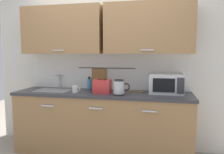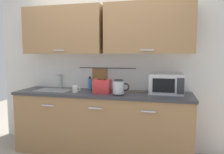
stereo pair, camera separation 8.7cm
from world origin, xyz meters
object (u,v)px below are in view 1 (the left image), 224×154
Objects in this scene: dish_soap_bottle at (89,84)px; electric_kettle at (119,87)px; mug_near_sink at (96,87)px; microwave at (166,84)px; mug_by_kettle at (75,89)px; wooden_spoon at (138,91)px; toaster at (102,86)px.

electric_kettle is at bearing -35.05° from dish_soap_bottle.
mug_near_sink is (0.12, -0.06, -0.04)m from dish_soap_bottle.
mug_near_sink is (-1.03, 0.06, -0.09)m from microwave.
mug_by_kettle is 0.44× the size of wooden_spoon.
microwave reaches higher than toaster.
mug_by_kettle reaches higher than wooden_spoon.
dish_soap_bottle is at bearing 173.93° from microwave.
wooden_spoon is at bearing -7.22° from dish_soap_bottle.
dish_soap_bottle reaches higher than mug_by_kettle.
microwave is 2.03× the size of electric_kettle.
dish_soap_bottle is 0.36m from mug_by_kettle.
wooden_spoon is (0.86, 0.25, -0.04)m from mug_by_kettle.
toaster is at bearing 159.27° from electric_kettle.
electric_kettle reaches higher than mug_near_sink.
dish_soap_bottle reaches higher than mug_near_sink.
mug_by_kettle is at bearing -128.05° from mug_near_sink.
toaster is at bearing 9.49° from mug_by_kettle.
mug_by_kettle is at bearing 176.77° from electric_kettle.
electric_kettle is at bearing -37.28° from mug_near_sink.
electric_kettle reaches higher than toaster.
mug_by_kettle is (-0.64, 0.04, -0.05)m from electric_kettle.
toaster is 2.13× the size of mug_by_kettle.
wooden_spoon is (0.22, 0.28, -0.10)m from electric_kettle.
toaster reaches higher than mug_by_kettle.
electric_kettle is 0.64m from mug_by_kettle.
mug_near_sink and mug_by_kettle have the same top height.
mug_by_kettle is (-0.10, -0.35, -0.04)m from dish_soap_bottle.
electric_kettle is 0.53m from mug_near_sink.
microwave reaches higher than wooden_spoon.
wooden_spoon is at bearing 52.36° from electric_kettle.
dish_soap_bottle is 0.71× the size of wooden_spoon.
microwave is 3.83× the size of mug_near_sink.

